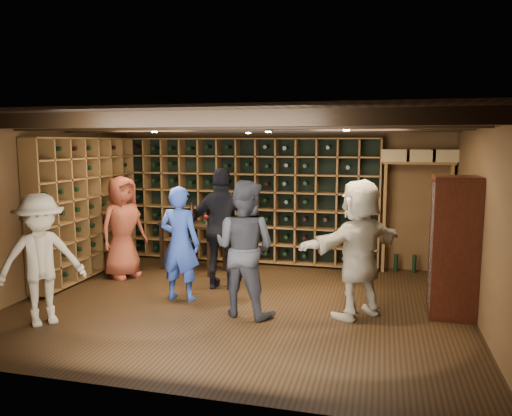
% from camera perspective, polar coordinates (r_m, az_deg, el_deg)
% --- Properties ---
extents(ground, '(6.00, 6.00, 0.00)m').
position_cam_1_polar(ground, '(6.92, -1.86, -10.92)').
color(ground, black).
rests_on(ground, ground).
extents(room_shell, '(6.00, 6.00, 6.00)m').
position_cam_1_polar(room_shell, '(6.62, -1.82, 9.51)').
color(room_shell, '#51361B').
rests_on(room_shell, ground).
extents(wine_rack_back, '(4.65, 0.30, 2.20)m').
position_cam_1_polar(wine_rack_back, '(9.01, -0.99, 0.92)').
color(wine_rack_back, brown).
rests_on(wine_rack_back, ground).
extents(wine_rack_left, '(0.30, 2.65, 2.20)m').
position_cam_1_polar(wine_rack_left, '(8.58, -18.77, 0.18)').
color(wine_rack_left, brown).
rests_on(wine_rack_left, ground).
extents(crate_shelf, '(1.20, 0.32, 2.07)m').
position_cam_1_polar(crate_shelf, '(8.67, 18.08, 3.06)').
color(crate_shelf, brown).
rests_on(crate_shelf, ground).
extents(display_cabinet, '(0.55, 0.50, 1.75)m').
position_cam_1_polar(display_cabinet, '(6.70, 21.61, -4.50)').
color(display_cabinet, black).
rests_on(display_cabinet, ground).
extents(man_blue_shirt, '(0.60, 0.42, 1.60)m').
position_cam_1_polar(man_blue_shirt, '(7.01, -8.71, -4.02)').
color(man_blue_shirt, navy).
rests_on(man_blue_shirt, ground).
extents(man_grey_suit, '(0.97, 0.83, 1.72)m').
position_cam_1_polar(man_grey_suit, '(6.31, -1.32, -4.62)').
color(man_grey_suit, black).
rests_on(man_grey_suit, ground).
extents(guest_red_floral, '(0.82, 0.95, 1.65)m').
position_cam_1_polar(guest_red_floral, '(8.35, -14.98, -2.12)').
color(guest_red_floral, maroon).
rests_on(guest_red_floral, ground).
extents(guest_woman_black, '(1.10, 0.55, 1.81)m').
position_cam_1_polar(guest_woman_black, '(7.45, -3.82, -2.40)').
color(guest_woman_black, black).
rests_on(guest_woman_black, ground).
extents(guest_khaki, '(1.12, 1.16, 1.59)m').
position_cam_1_polar(guest_khaki, '(6.53, -23.38, -5.45)').
color(guest_khaki, '#85775C').
rests_on(guest_khaki, ground).
extents(guest_beige, '(1.49, 1.53, 1.75)m').
position_cam_1_polar(guest_beige, '(6.38, 11.70, -4.55)').
color(guest_beige, gray).
rests_on(guest_beige, ground).
extents(tasting_table, '(1.20, 0.82, 1.10)m').
position_cam_1_polar(tasting_table, '(8.60, -7.27, -2.27)').
color(tasting_table, black).
rests_on(tasting_table, ground).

